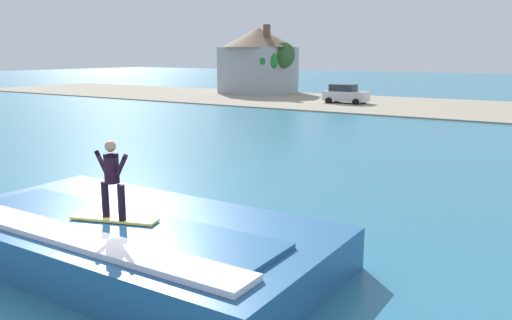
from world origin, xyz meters
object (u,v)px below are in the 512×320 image
surfer (112,176)px  tree_tall_bare (282,55)px  surfboard (114,219)px  house_with_chimney (259,58)px  tree_short_bushy (268,62)px  car_near_shore (345,94)px  wave_crest (131,240)px

surfer → tree_tall_bare: tree_tall_bare is taller
surfboard → house_with_chimney: (-24.51, 45.14, 3.13)m
surfer → tree_short_bushy: bearing=117.1°
surfboard → car_near_shore: bearing=105.5°
house_with_chimney → tree_short_bushy: (2.68, -2.36, -0.45)m
surfboard → house_with_chimney: house_with_chimney is taller
wave_crest → tree_short_bushy: tree_short_bushy is taller
surfboard → tree_short_bushy: bearing=117.0°
wave_crest → house_with_chimney: (-24.59, 44.75, 3.72)m
tree_short_bushy → house_with_chimney: bearing=138.7°
surfboard → tree_short_bushy: (-21.83, 42.79, 2.68)m
wave_crest → tree_short_bushy: (-21.91, 42.39, 3.27)m
surfboard → tree_tall_bare: 49.81m
surfboard → car_near_shore: (-10.61, 38.35, -0.15)m
wave_crest → house_with_chimney: size_ratio=1.07×
surfer → car_near_shore: bearing=105.5°
car_near_shore → tree_short_bushy: (-11.22, 4.43, 2.83)m
surfer → surfboard: bearing=140.4°
car_near_shore → tree_short_bushy: 12.39m
surfer → car_near_shore: size_ratio=0.42×
house_with_chimney → wave_crest: bearing=-61.2°
surfer → house_with_chimney: (-24.57, 45.19, 2.13)m
surfboard → car_near_shore: 39.79m
tree_short_bushy → tree_tall_bare: bearing=75.3°
wave_crest → house_with_chimney: house_with_chimney is taller
surfer → tree_tall_bare: (-21.33, 44.96, 2.40)m
surfer → car_near_shore: surfer is taller
car_near_shore → house_with_chimney: size_ratio=0.47×
surfboard → surfer: size_ratio=1.17×
wave_crest → car_near_shore: bearing=105.7°
car_near_shore → surfer: bearing=-74.5°
car_near_shore → house_with_chimney: bearing=154.0°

